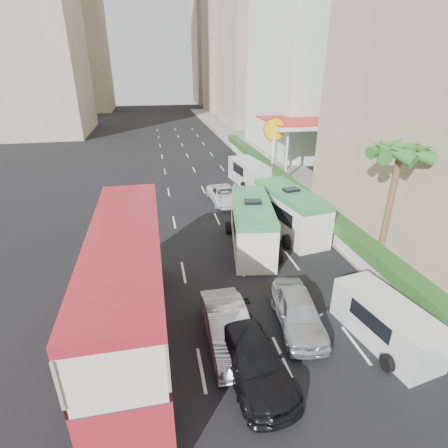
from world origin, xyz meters
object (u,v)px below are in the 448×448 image
object	(u,v)px
double_decker_bus	(131,291)
panel_van_far	(249,173)
car_silver_lane_a	(228,343)
car_silver_lane_b	(296,325)
van_asset	(224,202)
minibus_far	(289,212)
panel_van_near	(386,322)
shell_station	(294,147)
palm_tree	(389,207)
car_black	(251,372)
minibus_near	(252,225)

from	to	relation	value
double_decker_bus	panel_van_far	world-z (taller)	double_decker_bus
car_silver_lane_a	car_silver_lane_b	xyz separation A→B (m)	(3.20, 0.42, 0.00)
van_asset	minibus_far	bearing A→B (deg)	-67.17
panel_van_near	shell_station	distance (m)	25.69
panel_van_near	car_silver_lane_a	bearing A→B (deg)	160.46
car_silver_lane_a	shell_station	distance (m)	26.95
palm_tree	shell_station	world-z (taller)	palm_tree
car_black	panel_van_far	bearing A→B (deg)	67.42
car_silver_lane_a	panel_van_far	bearing A→B (deg)	72.54
van_asset	panel_van_near	world-z (taller)	panel_van_near
van_asset	minibus_far	size ratio (longest dim) A/B	0.71
panel_van_near	palm_tree	xyz separation A→B (m)	(3.76, 5.92, 2.46)
double_decker_bus	palm_tree	size ratio (longest dim) A/B	1.72
minibus_far	panel_van_far	xyz separation A→B (m)	(0.17, 11.05, -0.38)
van_asset	double_decker_bus	bearing A→B (deg)	-117.22
double_decker_bus	panel_van_near	bearing A→B (deg)	-10.82
minibus_near	panel_van_near	distance (m)	9.63
car_silver_lane_a	palm_tree	xyz separation A→B (m)	(10.13, 4.80, 3.38)
minibus_near	panel_van_far	bearing A→B (deg)	85.66
car_silver_lane_a	van_asset	xyz separation A→B (m)	(3.16, 16.19, 0.00)
double_decker_bus	car_black	xyz separation A→B (m)	(4.20, -2.46, -2.53)
car_silver_lane_a	shell_station	xyz separation A→B (m)	(12.33, 23.80, 2.75)
panel_van_far	shell_station	distance (m)	6.78
car_silver_lane_b	panel_van_far	bearing A→B (deg)	88.63
car_silver_lane_b	car_black	distance (m)	3.38
double_decker_bus	palm_tree	xyz separation A→B (m)	(13.80, 4.00, 0.85)
palm_tree	shell_station	size ratio (longest dim) A/B	0.80
palm_tree	shell_station	distance (m)	19.14
minibus_near	van_asset	bearing A→B (deg)	100.65
minibus_near	panel_van_near	bearing A→B (deg)	-60.85
car_black	panel_van_near	size ratio (longest dim) A/B	1.11
minibus_near	palm_tree	size ratio (longest dim) A/B	1.05
double_decker_bus	car_silver_lane_b	size ratio (longest dim) A/B	2.47
car_silver_lane_a	panel_van_near	size ratio (longest dim) A/B	1.02
van_asset	minibus_near	world-z (taller)	minibus_near
palm_tree	car_silver_lane_a	bearing A→B (deg)	-154.63
car_silver_lane_b	car_black	xyz separation A→B (m)	(-2.67, -2.08, 0.00)
car_silver_lane_a	panel_van_near	distance (m)	6.53
minibus_far	shell_station	world-z (taller)	shell_station
double_decker_bus	shell_station	size ratio (longest dim) A/B	1.38
minibus_near	panel_van_far	distance (m)	13.16
shell_station	car_silver_lane_b	bearing A→B (deg)	-111.32
van_asset	shell_station	world-z (taller)	shell_station
car_silver_lane_b	shell_station	size ratio (longest dim) A/B	0.56
minibus_near	palm_tree	xyz separation A→B (m)	(6.90, -3.18, 1.90)
palm_tree	shell_station	xyz separation A→B (m)	(2.20, 19.00, -0.63)
panel_van_near	shell_station	size ratio (longest dim) A/B	0.57
shell_station	minibus_far	bearing A→B (deg)	-112.90
car_black	minibus_far	bearing A→B (deg)	55.18
van_asset	panel_van_far	distance (m)	5.75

